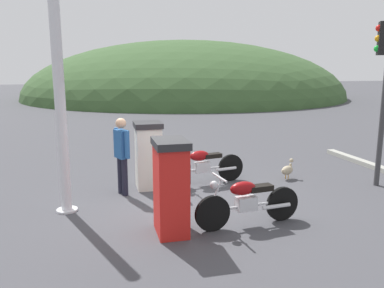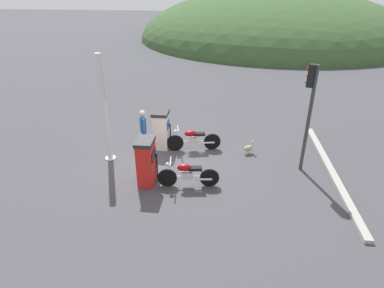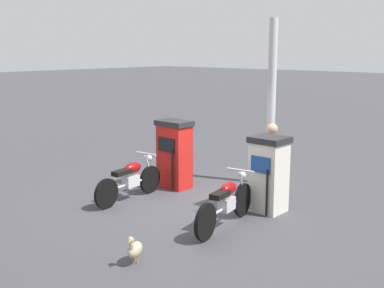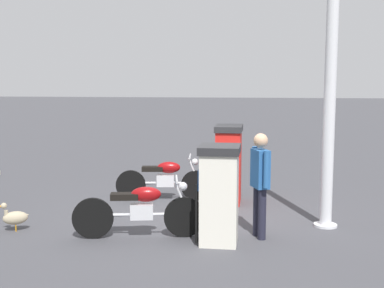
% 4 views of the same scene
% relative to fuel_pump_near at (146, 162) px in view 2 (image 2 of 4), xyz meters
% --- Properties ---
extents(ground_plane, '(120.00, 120.00, 0.00)m').
position_rel_fuel_pump_near_xyz_m(ground_plane, '(0.47, 1.29, -0.81)').
color(ground_plane, '#424247').
extents(fuel_pump_near, '(0.60, 0.81, 1.60)m').
position_rel_fuel_pump_near_xyz_m(fuel_pump_near, '(0.00, 0.00, 0.00)').
color(fuel_pump_near, red).
rests_on(fuel_pump_near, ground).
extents(fuel_pump_far, '(0.67, 0.70, 1.53)m').
position_rel_fuel_pump_near_xyz_m(fuel_pump_far, '(0.00, 2.59, -0.03)').
color(fuel_pump_far, silver).
rests_on(fuel_pump_far, ground).
extents(motorcycle_near_pump, '(1.99, 0.56, 0.95)m').
position_rel_fuel_pump_near_xyz_m(motorcycle_near_pump, '(1.34, -0.05, -0.35)').
color(motorcycle_near_pump, black).
rests_on(motorcycle_near_pump, ground).
extents(motorcycle_far_pump, '(2.09, 0.61, 0.97)m').
position_rel_fuel_pump_near_xyz_m(motorcycle_far_pump, '(1.26, 2.50, -0.34)').
color(motorcycle_far_pump, black).
rests_on(motorcycle_far_pump, ground).
extents(attendant_person, '(0.32, 0.56, 1.68)m').
position_rel_fuel_pump_near_xyz_m(attendant_person, '(-0.62, 2.25, 0.16)').
color(attendant_person, '#1E1E2D').
rests_on(attendant_person, ground).
extents(wandering_duck, '(0.47, 0.37, 0.50)m').
position_rel_fuel_pump_near_xyz_m(wandering_duck, '(3.43, 2.43, -0.57)').
color(wandering_duck, tan).
rests_on(wandering_duck, ground).
extents(roadside_traffic_light, '(0.39, 0.31, 3.72)m').
position_rel_fuel_pump_near_xyz_m(roadside_traffic_light, '(5.15, 1.46, 1.73)').
color(roadside_traffic_light, '#38383A').
rests_on(roadside_traffic_light, ground).
extents(canopy_support_pole, '(0.40, 0.40, 3.92)m').
position_rel_fuel_pump_near_xyz_m(canopy_support_pole, '(-1.76, 1.49, 1.07)').
color(canopy_support_pole, silver).
rests_on(canopy_support_pole, ground).
extents(road_edge_kerb, '(0.29, 7.01, 0.12)m').
position_rel_fuel_pump_near_xyz_m(road_edge_kerb, '(6.24, 1.29, -0.75)').
color(road_edge_kerb, '#9E9E93').
rests_on(road_edge_kerb, ground).
extents(distant_hill_main, '(28.85, 27.62, 10.23)m').
position_rel_fuel_pump_near_xyz_m(distant_hill_main, '(7.39, 29.83, -0.81)').
color(distant_hill_main, '#38562D').
rests_on(distant_hill_main, ground).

